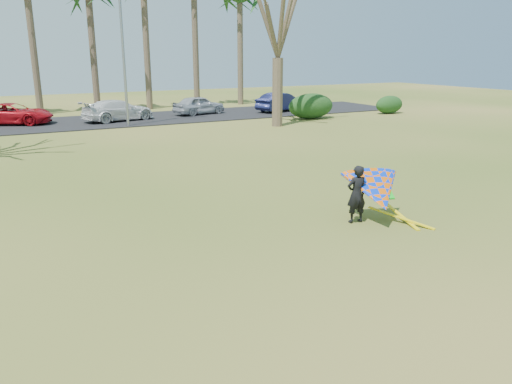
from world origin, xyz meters
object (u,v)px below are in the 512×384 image
streetlight (126,49)px  car_3 (118,110)px  car_5 (281,102)px  car_4 (199,105)px  bare_tree_right (278,11)px  kite_flyer (375,191)px  car_2 (13,114)px

streetlight → car_3: 4.52m
streetlight → car_3: (-0.12, 2.54, -3.74)m
car_3 → car_5: (11.96, -0.28, 0.02)m
car_4 → bare_tree_right: bearing=-179.1°
bare_tree_right → kite_flyer: 18.80m
car_4 → kite_flyer: 24.39m
car_5 → kite_flyer: (-10.83, -22.81, 0.10)m
bare_tree_right → car_5: (4.00, 6.26, -5.82)m
bare_tree_right → car_5: bearing=57.4°
car_4 → car_5: size_ratio=0.92×
car_2 → car_4: 11.92m
streetlight → car_3: bearing=92.7°
car_2 → kite_flyer: kite_flyer is taller
car_4 → car_3: bearing=83.2°
kite_flyer → car_2: bearing=106.4°
streetlight → kite_flyer: streetlight is taller
car_5 → kite_flyer: bearing=136.4°
streetlight → car_2: 8.18m
car_4 → car_5: bearing=-115.3°
bare_tree_right → kite_flyer: (-6.83, -16.55, -5.73)m
car_2 → car_4: size_ratio=1.21×
car_3 → car_5: 11.96m
car_2 → car_5: car_5 is taller
bare_tree_right → car_3: size_ratio=2.01×
car_3 → bare_tree_right: bearing=-144.6°
car_3 → car_4: bearing=-97.1°
bare_tree_right → car_2: (-14.00, 7.84, -5.87)m
car_2 → kite_flyer: size_ratio=1.92×
bare_tree_right → car_3: (-7.96, 6.54, -5.84)m
bare_tree_right → kite_flyer: bearing=-112.4°
car_5 → kite_flyer: 25.25m
car_2 → kite_flyer: (7.17, -24.39, 0.14)m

